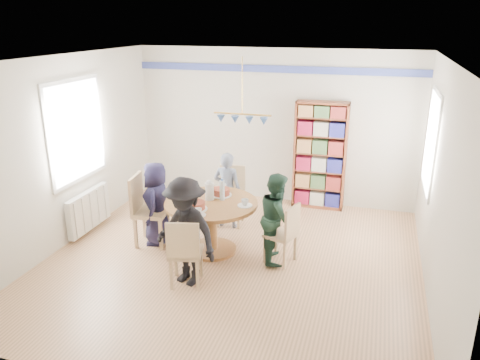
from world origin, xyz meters
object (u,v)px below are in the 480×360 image
at_px(chair_right, 286,232).
at_px(person_near, 186,232).
at_px(chair_near, 185,250).
at_px(person_right, 277,218).
at_px(radiator, 89,210).
at_px(chair_left, 145,207).
at_px(dining_table, 211,215).
at_px(chair_far, 231,192).
at_px(person_left, 157,203).
at_px(person_far, 227,190).
at_px(bookshelf, 320,157).

relative_size(chair_right, person_near, 0.61).
height_order(chair_near, person_right, person_right).
distance_m(radiator, chair_left, 1.08).
height_order(dining_table, chair_near, chair_near).
distance_m(chair_far, person_near, 1.93).
xyz_separation_m(radiator, chair_far, (2.02, 0.96, 0.17)).
xyz_separation_m(chair_far, person_left, (-0.82, -1.01, 0.10)).
bearing_deg(person_far, chair_right, 143.38).
relative_size(radiator, chair_far, 1.06).
height_order(chair_left, person_right, person_right).
xyz_separation_m(person_left, person_right, (1.79, -0.01, 0.00)).
bearing_deg(chair_left, person_far, 43.46).
xyz_separation_m(chair_far, person_right, (0.97, -1.02, 0.10)).
xyz_separation_m(chair_right, person_near, (-1.08, -0.83, 0.23)).
relative_size(chair_left, person_right, 0.84).
bearing_deg(dining_table, person_right, 1.12).
relative_size(radiator, person_near, 0.72).
bearing_deg(radiator, person_near, -25.21).
bearing_deg(chair_near, person_right, 47.14).
height_order(chair_right, chair_far, chair_far).
height_order(person_right, person_near, person_near).
relative_size(chair_near, bookshelf, 0.48).
xyz_separation_m(dining_table, person_near, (-0.01, -0.88, 0.14)).
bearing_deg(dining_table, bookshelf, 60.07).
bearing_deg(person_left, chair_right, 73.31).
height_order(chair_right, person_right, person_right).
distance_m(chair_near, bookshelf, 3.35).
distance_m(dining_table, chair_right, 1.07).
bearing_deg(bookshelf, person_left, -134.74).
xyz_separation_m(chair_left, chair_right, (2.08, -0.01, -0.11)).
bearing_deg(person_far, bookshelf, -132.62).
distance_m(dining_table, person_right, 0.94).
bearing_deg(person_near, person_right, 62.54).
relative_size(person_far, bookshelf, 0.66).
xyz_separation_m(dining_table, chair_near, (0.01, -0.98, -0.06)).
xyz_separation_m(chair_right, chair_near, (-1.06, -0.93, 0.03)).
height_order(dining_table, chair_right, chair_right).
bearing_deg(person_far, person_left, 48.91).
xyz_separation_m(chair_far, chair_near, (0.05, -2.02, -0.02)).
bearing_deg(bookshelf, chair_right, -93.93).
relative_size(chair_left, chair_right, 1.24).
height_order(radiator, chair_left, chair_left).
distance_m(dining_table, person_far, 0.87).
height_order(dining_table, person_right, person_right).
xyz_separation_m(chair_left, chair_far, (0.97, 1.08, -0.06)).
xyz_separation_m(radiator, chair_near, (2.06, -1.06, 0.15)).
distance_m(chair_far, chair_near, 2.02).
bearing_deg(person_right, person_far, 34.67).
bearing_deg(person_right, chair_left, 77.12).
relative_size(dining_table, chair_right, 1.54).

